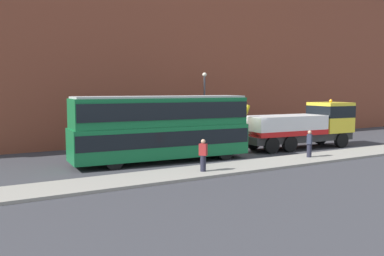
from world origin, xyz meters
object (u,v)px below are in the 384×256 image
at_px(double_decker_bus, 162,126).
at_px(pedestrian_bystander, 309,144).
at_px(pedestrian_onlooker, 203,156).
at_px(street_lamp, 204,101).
at_px(recovery_tow_truck, 303,125).

height_order(double_decker_bus, pedestrian_bystander, double_decker_bus).
bearing_deg(pedestrian_onlooker, street_lamp, 21.33).
height_order(recovery_tow_truck, pedestrian_onlooker, recovery_tow_truck).
relative_size(double_decker_bus, street_lamp, 1.91).
distance_m(double_decker_bus, pedestrian_onlooker, 4.53).
bearing_deg(double_decker_bus, street_lamp, 46.18).
height_order(pedestrian_bystander, street_lamp, street_lamp).
height_order(recovery_tow_truck, double_decker_bus, double_decker_bus).
bearing_deg(pedestrian_bystander, double_decker_bus, 34.89).
distance_m(pedestrian_onlooker, street_lamp, 13.08).
bearing_deg(street_lamp, pedestrian_bystander, -82.65).
bearing_deg(double_decker_bus, pedestrian_bystander, -20.81).
bearing_deg(pedestrian_onlooker, pedestrian_bystander, -33.30).
bearing_deg(recovery_tow_truck, double_decker_bus, -176.18).
bearing_deg(street_lamp, pedestrian_onlooker, -122.44).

